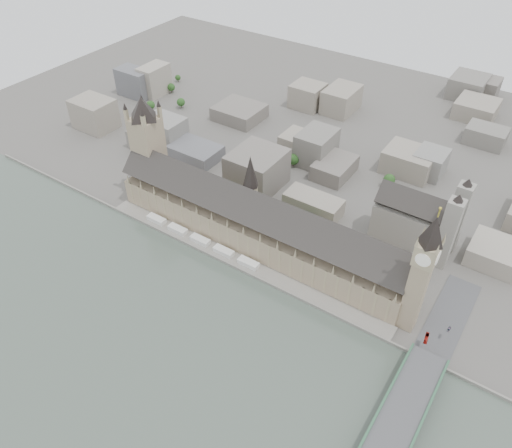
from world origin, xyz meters
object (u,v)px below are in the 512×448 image
Objects in this scene: car_approach at (449,329)px; westminster_abbey at (419,220)px; westminster_bridge at (386,446)px; victoria_tower at (148,143)px; red_bus_north at (426,338)px; palace_of_westminster at (256,223)px; elizabeth_tower at (423,267)px.

westminster_abbey is at bearing 124.60° from car_approach.
car_approach is at bearing -56.86° from westminster_abbey.
westminster_bridge is 4.78× the size of westminster_abbey.
victoria_tower is 282.89m from red_bus_north.
palace_of_westminster is at bearing -2.96° from victoria_tower.
car_approach is (55.07, -84.36, -14.18)m from westminster_abbey.
elizabeth_tower is at bearing 104.11° from westminster_bridge.
victoria_tower reaches higher than westminster_abbey.
westminster_abbey is (110.92, 75.30, 2.38)m from palace_of_westminster.
victoria_tower is 244.79m from westminster_abbey.
westminster_bridge is at bearing -74.36° from westminster_abbey.
elizabeth_tower is 96.91m from westminster_abbey.
palace_of_westminster is 195.05m from westminster_bridge.
red_bus_north is (17.71, -13.65, -46.52)m from elizabeth_tower.
westminster_bridge is at bearing -21.78° from victoria_tower.
westminster_abbey is at bearing 106.45° from red_bus_north.
victoria_tower is at bearing -163.50° from westminster_abbey.
westminster_bridge is 34.50× the size of red_bus_north.
palace_of_westminster is at bearing 178.34° from car_approach.
westminster_bridge is (162.00, -107.20, -17.58)m from palace_of_westminster.
palace_of_westminster is 28.13× the size of red_bus_north.
victoria_tower is (-122.00, 6.30, 32.50)m from palace_of_westminster.
westminster_bridge is (24.00, -95.50, -52.96)m from elizabeth_tower.
car_approach is (28.00, 2.64, -47.18)m from elizabeth_tower.
red_bus_north is (155.71, -25.35, -11.14)m from palace_of_westminster.
red_bus_north is 19.28m from car_approach.
westminster_abbey reaches higher than car_approach.
westminster_abbey is 101.74m from car_approach.
victoria_tower is 22.12× the size of car_approach.
victoria_tower reaches higher than red_bus_north.
westminster_abbey is (-51.08, 182.50, 19.96)m from westminster_bridge.
red_bus_north is at bearing -120.82° from car_approach.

